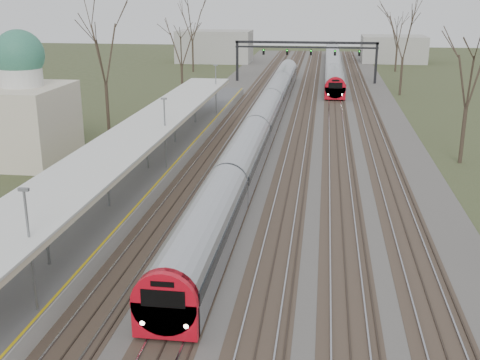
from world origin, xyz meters
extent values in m
cube|color=#474442|center=(0.00, 55.00, 0.05)|extent=(24.00, 160.00, 0.10)
cube|color=#4C3828|center=(-6.00, 55.00, 0.09)|extent=(2.60, 160.00, 0.06)
cube|color=gray|center=(-6.72, 55.00, 0.16)|extent=(0.07, 160.00, 0.12)
cube|color=gray|center=(-5.28, 55.00, 0.16)|extent=(0.07, 160.00, 0.12)
cube|color=#4C3828|center=(-2.50, 55.00, 0.09)|extent=(2.60, 160.00, 0.06)
cube|color=gray|center=(-3.22, 55.00, 0.16)|extent=(0.07, 160.00, 0.12)
cube|color=gray|center=(-1.78, 55.00, 0.16)|extent=(0.07, 160.00, 0.12)
cube|color=#4C3828|center=(1.00, 55.00, 0.09)|extent=(2.60, 160.00, 0.06)
cube|color=gray|center=(0.28, 55.00, 0.16)|extent=(0.07, 160.00, 0.12)
cube|color=gray|center=(1.72, 55.00, 0.16)|extent=(0.07, 160.00, 0.12)
cube|color=#4C3828|center=(4.50, 55.00, 0.09)|extent=(2.60, 160.00, 0.06)
cube|color=gray|center=(3.78, 55.00, 0.16)|extent=(0.07, 160.00, 0.12)
cube|color=gray|center=(5.22, 55.00, 0.16)|extent=(0.07, 160.00, 0.12)
cube|color=#4C3828|center=(8.00, 55.00, 0.09)|extent=(2.60, 160.00, 0.06)
cube|color=gray|center=(7.28, 55.00, 0.16)|extent=(0.07, 160.00, 0.12)
cube|color=gray|center=(8.72, 55.00, 0.16)|extent=(0.07, 160.00, 0.12)
cube|color=#9E9B93|center=(-9.05, 37.50, 0.50)|extent=(3.50, 69.00, 1.00)
cylinder|color=slate|center=(-9.05, 18.00, 2.50)|extent=(0.14, 0.14, 3.00)
cylinder|color=slate|center=(-9.05, 26.00, 2.50)|extent=(0.14, 0.14, 3.00)
cylinder|color=slate|center=(-9.05, 34.00, 2.50)|extent=(0.14, 0.14, 3.00)
cylinder|color=slate|center=(-9.05, 42.00, 2.50)|extent=(0.14, 0.14, 3.00)
cylinder|color=slate|center=(-9.05, 50.00, 2.50)|extent=(0.14, 0.14, 3.00)
cube|color=silver|center=(-9.05, 33.00, 4.05)|extent=(4.10, 50.00, 0.12)
cube|color=beige|center=(-9.05, 33.00, 3.88)|extent=(4.10, 50.00, 0.25)
cube|color=beige|center=(-22.00, 38.00, 3.00)|extent=(10.00, 8.00, 6.00)
cylinder|color=silver|center=(-20.00, 38.00, 7.20)|extent=(3.20, 3.20, 2.50)
sphere|color=#2A6955|center=(-20.00, 38.00, 8.40)|extent=(3.80, 3.80, 3.80)
cube|color=black|center=(-10.00, 85.00, 3.00)|extent=(0.35, 0.35, 6.00)
cube|color=black|center=(10.50, 85.00, 3.00)|extent=(0.35, 0.35, 6.00)
cube|color=black|center=(0.25, 85.00, 5.90)|extent=(21.00, 0.35, 0.35)
cube|color=black|center=(0.25, 85.00, 5.20)|extent=(21.00, 0.25, 0.25)
cube|color=black|center=(-6.00, 84.80, 4.50)|extent=(0.32, 0.22, 0.85)
sphere|color=#0CFF19|center=(-6.00, 84.66, 4.75)|extent=(0.16, 0.16, 0.16)
cube|color=black|center=(-2.50, 84.80, 4.50)|extent=(0.32, 0.22, 0.85)
sphere|color=#0CFF19|center=(-2.50, 84.66, 4.75)|extent=(0.16, 0.16, 0.16)
cube|color=black|center=(1.00, 84.80, 4.50)|extent=(0.32, 0.22, 0.85)
sphere|color=#0CFF19|center=(1.00, 84.66, 4.75)|extent=(0.16, 0.16, 0.16)
cube|color=black|center=(4.50, 84.80, 4.50)|extent=(0.32, 0.22, 0.85)
sphere|color=#0CFF19|center=(4.50, 84.66, 4.75)|extent=(0.16, 0.16, 0.16)
cube|color=black|center=(8.00, 84.80, 4.50)|extent=(0.32, 0.22, 0.85)
sphere|color=#0CFF19|center=(8.00, 84.66, 4.75)|extent=(0.16, 0.16, 0.16)
cylinder|color=#2D231C|center=(-17.00, 48.00, 2.48)|extent=(0.30, 0.30, 4.95)
cylinder|color=#2D231C|center=(14.00, 42.00, 2.25)|extent=(0.30, 0.30, 4.50)
cube|color=#A0A2A9|center=(-2.50, 51.35, 1.10)|extent=(2.55, 75.00, 1.60)
cylinder|color=#A0A2A9|center=(-2.50, 51.35, 1.75)|extent=(2.60, 74.70, 2.60)
cube|color=black|center=(-2.50, 51.35, 1.85)|extent=(2.62, 74.40, 0.55)
cube|color=red|center=(-2.50, 13.95, 1.05)|extent=(2.55, 0.50, 1.50)
cylinder|color=red|center=(-2.50, 14.00, 1.75)|extent=(2.60, 0.60, 2.60)
cube|color=black|center=(-2.50, 13.73, 2.05)|extent=(1.70, 0.12, 0.70)
sphere|color=white|center=(-3.35, 13.75, 0.95)|extent=(0.22, 0.22, 0.22)
sphere|color=white|center=(-1.65, 13.75, 0.95)|extent=(0.22, 0.22, 0.22)
cube|color=black|center=(-2.50, 51.35, 0.17)|extent=(1.80, 74.00, 0.35)
cube|color=#A0A2A9|center=(4.50, 98.93, 1.10)|extent=(2.55, 60.00, 1.60)
cylinder|color=#A0A2A9|center=(4.50, 98.93, 1.75)|extent=(2.60, 59.70, 2.60)
cube|color=black|center=(4.50, 98.93, 1.85)|extent=(2.62, 59.40, 0.55)
cube|color=red|center=(4.50, 69.03, 1.05)|extent=(2.55, 0.50, 1.50)
cylinder|color=red|center=(4.50, 69.08, 1.75)|extent=(2.60, 0.60, 2.60)
cube|color=black|center=(4.50, 68.81, 2.05)|extent=(1.70, 0.12, 0.70)
sphere|color=white|center=(3.65, 68.83, 0.95)|extent=(0.22, 0.22, 0.22)
sphere|color=white|center=(5.35, 68.83, 0.95)|extent=(0.22, 0.22, 0.22)
cube|color=black|center=(4.50, 98.93, 0.17)|extent=(1.80, 59.00, 0.35)
camera|label=1|loc=(3.11, -5.71, 12.94)|focal=45.00mm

